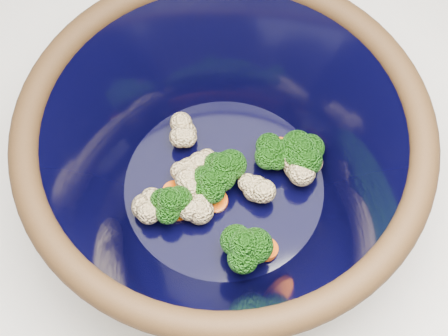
# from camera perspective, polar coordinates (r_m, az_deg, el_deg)

# --- Properties ---
(ground) EXTENTS (3.00, 3.00, 0.00)m
(ground) POSITION_cam_1_polar(r_m,az_deg,el_deg) (1.56, -0.11, -13.29)
(ground) COLOR #9E7A54
(ground) RESTS_ON ground
(counter) EXTENTS (1.20, 1.20, 0.90)m
(counter) POSITION_cam_1_polar(r_m,az_deg,el_deg) (1.13, -0.14, -7.77)
(counter) COLOR white
(counter) RESTS_ON ground
(mixing_bowl) EXTENTS (0.46, 0.46, 0.16)m
(mixing_bowl) POSITION_cam_1_polar(r_m,az_deg,el_deg) (0.59, -0.00, 0.70)
(mixing_bowl) COLOR black
(mixing_bowl) RESTS_ON counter
(vegetable_pile) EXTENTS (0.20, 0.18, 0.06)m
(vegetable_pile) POSITION_cam_1_polar(r_m,az_deg,el_deg) (0.62, 0.40, -1.53)
(vegetable_pile) COLOR #608442
(vegetable_pile) RESTS_ON mixing_bowl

